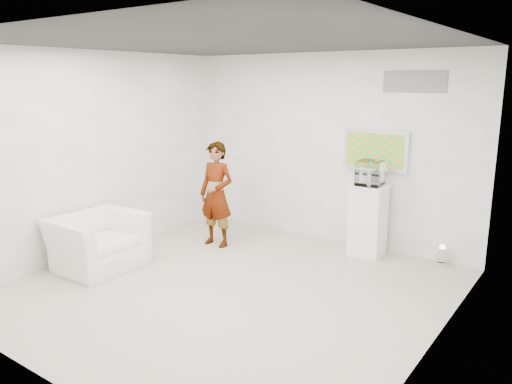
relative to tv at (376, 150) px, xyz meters
The scene contains 10 objects.
room 2.59m from the tv, 109.13° to the right, with size 5.01×5.01×3.00m.
tv is the anchor object (origin of this frame).
logo_decal 1.12m from the tv, ahead, with size 0.90×0.02×0.30m, color slate.
person 2.52m from the tv, 148.87° to the right, with size 0.60×0.40×1.65m, color white.
armchair 4.24m from the tv, 133.30° to the right, with size 1.15×1.01×0.75m, color white.
pedestal 1.05m from the tv, 80.02° to the right, with size 0.52×0.52×1.07m, color white.
floor_uplight 1.79m from the tv, ahead, with size 0.19×0.19×0.29m, color silver.
vitrine 0.41m from the tv, 80.02° to the right, with size 0.36×0.36×0.36m, color white.
console 0.47m from the tv, 80.02° to the right, with size 0.05×0.15×0.20m, color white.
wii_remote 2.13m from the tv, 149.13° to the right, with size 0.03×0.13×0.03m, color white.
Camera 1 is at (3.70, -4.61, 2.58)m, focal length 35.00 mm.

